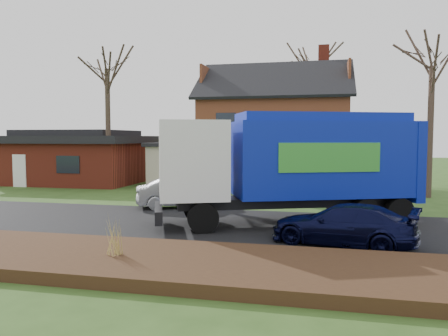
# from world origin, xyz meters

# --- Properties ---
(ground) EXTENTS (120.00, 120.00, 0.00)m
(ground) POSITION_xyz_m (0.00, 0.00, 0.00)
(ground) COLOR #2A4818
(ground) RESTS_ON ground
(road) EXTENTS (80.00, 7.00, 0.02)m
(road) POSITION_xyz_m (0.00, 0.00, 0.01)
(road) COLOR black
(road) RESTS_ON ground
(mulch_verge) EXTENTS (80.00, 3.50, 0.30)m
(mulch_verge) POSITION_xyz_m (0.00, -5.30, 0.15)
(mulch_verge) COLOR black
(mulch_verge) RESTS_ON ground
(main_house) EXTENTS (12.95, 8.95, 9.26)m
(main_house) POSITION_xyz_m (1.49, 13.91, 4.03)
(main_house) COLOR beige
(main_house) RESTS_ON ground
(ranch_house) EXTENTS (9.80, 8.20, 3.70)m
(ranch_house) POSITION_xyz_m (-12.00, 13.00, 1.81)
(ranch_house) COLOR maroon
(ranch_house) RESTS_ON ground
(garbage_truck) EXTENTS (9.75, 5.86, 4.07)m
(garbage_truck) POSITION_xyz_m (4.03, 0.94, 2.34)
(garbage_truck) COLOR black
(garbage_truck) RESTS_ON ground
(silver_sedan) EXTENTS (4.30, 2.94, 1.34)m
(silver_sedan) POSITION_xyz_m (-1.21, 3.67, 0.67)
(silver_sedan) COLOR #A4A7AC
(silver_sedan) RESTS_ON ground
(navy_wagon) EXTENTS (4.52, 2.73, 1.23)m
(navy_wagon) POSITION_xyz_m (5.66, -1.91, 0.61)
(navy_wagon) COLOR black
(navy_wagon) RESTS_ON ground
(tree_front_west) EXTENTS (3.48, 3.48, 10.34)m
(tree_front_west) POSITION_xyz_m (-8.10, 9.98, 8.52)
(tree_front_west) COLOR #423427
(tree_front_west) RESTS_ON ground
(tree_front_east) EXTENTS (3.55, 3.55, 9.87)m
(tree_front_east) POSITION_xyz_m (10.55, 9.75, 8.02)
(tree_front_east) COLOR #453329
(tree_front_east) RESTS_ON ground
(tree_back) EXTENTS (3.89, 3.89, 12.32)m
(tree_back) POSITION_xyz_m (3.98, 20.71, 10.27)
(tree_back) COLOR #423327
(tree_back) RESTS_ON ground
(grass_clump_mid) EXTENTS (0.34, 0.28, 0.96)m
(grass_clump_mid) POSITION_xyz_m (0.07, -5.47, 0.78)
(grass_clump_mid) COLOR tan
(grass_clump_mid) RESTS_ON mulch_verge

